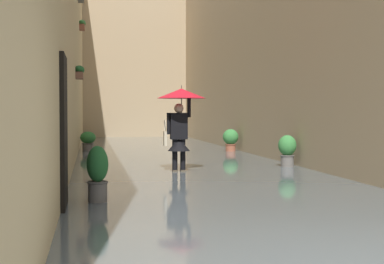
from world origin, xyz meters
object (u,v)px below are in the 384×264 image
Objects in this scene: potted_plant_mid_left at (287,150)px; potted_plant_near_left at (231,139)px; potted_plant_far_right at (88,141)px; potted_plant_mid_right at (98,175)px; person_wading at (180,111)px.

potted_plant_near_left is at bearing -89.37° from potted_plant_mid_left.
potted_plant_mid_left reaches higher than potted_plant_far_right.
potted_plant_near_left is at bearing -113.57° from potted_plant_mid_right.
potted_plant_mid_left is 8.21m from potted_plant_far_right.
person_wading is 4.70m from potted_plant_mid_right.
person_wading reaches higher than potted_plant_mid_left.
potted_plant_mid_left is 6.69m from potted_plant_mid_right.
potted_plant_near_left reaches higher than potted_plant_far_right.
person_wading is 2.44× the size of potted_plant_near_left.
potted_plant_far_right is (4.74, -1.07, -0.06)m from potted_plant_near_left.
potted_plant_mid_right is 1.24× the size of potted_plant_far_right.
potted_plant_mid_right reaches higher than potted_plant_mid_left.
potted_plant_mid_right reaches higher than potted_plant_far_right.
potted_plant_far_right is at bearing -54.19° from potted_plant_mid_left.
potted_plant_far_right is at bearing -74.17° from person_wading.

